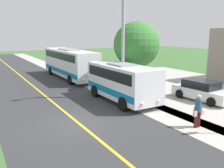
% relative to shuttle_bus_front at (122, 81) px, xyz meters
% --- Properties ---
extents(ground_plane, '(120.00, 120.00, 0.00)m').
position_rel_shuttle_bus_front_xyz_m(ground_plane, '(4.46, 2.62, -1.51)').
color(ground_plane, '#3D6633').
extents(road_surface, '(8.00, 100.00, 0.01)m').
position_rel_shuttle_bus_front_xyz_m(road_surface, '(4.46, 2.62, -1.50)').
color(road_surface, '#333335').
rests_on(road_surface, ground).
extents(sidewalk, '(2.40, 100.00, 0.01)m').
position_rel_shuttle_bus_front_xyz_m(sidewalk, '(-0.74, 2.62, -1.50)').
color(sidewalk, '#B2ADA3').
rests_on(sidewalk, ground).
extents(road_centre_line, '(0.16, 100.00, 0.00)m').
position_rel_shuttle_bus_front_xyz_m(road_centre_line, '(4.46, 2.62, -1.50)').
color(road_centre_line, gold).
rests_on(road_centre_line, ground).
extents(shuttle_bus_front, '(2.58, 6.64, 2.73)m').
position_rel_shuttle_bus_front_xyz_m(shuttle_bus_front, '(0.00, 0.00, 0.00)').
color(shuttle_bus_front, white).
rests_on(shuttle_bus_front, ground).
extents(transit_bus_rear, '(2.67, 10.69, 3.17)m').
position_rel_shuttle_bus_front_xyz_m(transit_bus_rear, '(-0.05, -10.75, 0.23)').
color(transit_bus_rear, white).
rests_on(transit_bus_rear, ground).
extents(pedestrian_with_bags, '(0.72, 0.34, 1.76)m').
position_rel_shuttle_bus_front_xyz_m(pedestrian_with_bags, '(-0.69, 6.29, -0.56)').
color(pedestrian_with_bags, '#4C1919').
rests_on(pedestrian_with_bags, ground).
extents(street_light_pole, '(1.97, 0.24, 7.68)m').
position_rel_shuttle_bus_front_xyz_m(street_light_pole, '(-0.41, -0.73, 2.74)').
color(street_light_pole, '#9E9EA3').
rests_on(street_light_pole, ground).
extents(parked_car_near, '(2.22, 4.50, 1.45)m').
position_rel_shuttle_bus_front_xyz_m(parked_car_near, '(-5.25, 2.76, -0.82)').
color(parked_car_near, white).
rests_on(parked_car_near, ground).
extents(tree_curbside, '(3.86, 3.86, 5.82)m').
position_rel_shuttle_bus_front_xyz_m(tree_curbside, '(-2.94, -2.37, 2.37)').
color(tree_curbside, '#4C3826').
rests_on(tree_curbside, ground).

